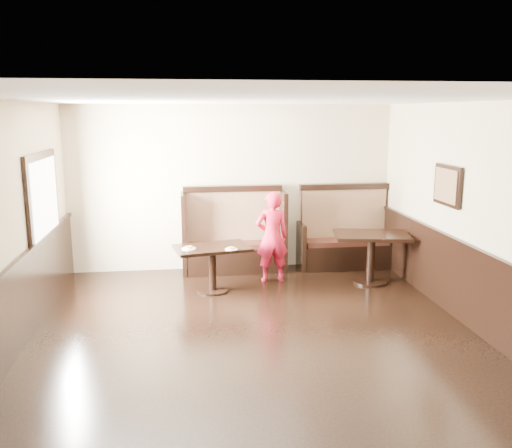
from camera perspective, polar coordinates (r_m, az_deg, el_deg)
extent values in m
plane|color=black|center=(6.30, 0.56, -13.41)|extent=(7.00, 7.00, 0.00)
plane|color=#C1AB8C|center=(9.27, -2.52, 3.82)|extent=(5.50, 0.00, 5.50)
plane|color=#C1AB8C|center=(2.63, 12.16, -17.70)|extent=(5.50, 0.00, 5.50)
plane|color=#C1AB8C|center=(6.80, 24.19, -0.13)|extent=(0.00, 7.00, 7.00)
plane|color=white|center=(5.70, 0.62, 12.97)|extent=(7.00, 7.00, 0.00)
cube|color=black|center=(6.34, -24.92, -9.49)|extent=(0.05, 6.90, 1.00)
cube|color=black|center=(7.01, 23.36, -7.36)|extent=(0.05, 6.90, 1.00)
cube|color=black|center=(7.86, -21.55, 2.67)|extent=(0.05, 1.50, 1.20)
cube|color=white|center=(7.85, -21.34, 2.68)|extent=(0.01, 1.30, 1.00)
cube|color=black|center=(7.76, 19.51, 3.84)|extent=(0.04, 0.70, 0.55)
cube|color=olive|center=(7.75, 19.35, 3.84)|extent=(0.01, 0.60, 0.45)
cube|color=black|center=(9.24, -2.29, -3.75)|extent=(1.60, 0.50, 0.42)
cube|color=#3A1A12|center=(9.17, -2.31, -2.25)|extent=(1.54, 0.46, 0.09)
cube|color=#430D14|center=(9.28, -2.45, 0.70)|extent=(1.60, 0.12, 0.92)
cube|color=black|center=(9.20, -2.48, 3.76)|extent=(1.68, 0.16, 0.10)
cube|color=black|center=(9.18, -7.60, -0.92)|extent=(0.07, 0.72, 1.36)
cube|color=black|center=(9.33, 2.77, -0.62)|extent=(0.07, 0.72, 1.36)
cube|color=black|center=(9.61, 9.38, -3.29)|extent=(1.50, 0.50, 0.42)
cube|color=#3A1A12|center=(9.55, 9.43, -1.84)|extent=(1.44, 0.46, 0.09)
cube|color=#430D14|center=(9.65, 9.16, 0.99)|extent=(1.50, 0.12, 0.92)
cube|color=black|center=(9.57, 9.25, 3.93)|extent=(1.58, 0.16, 0.10)
cube|color=black|center=(9.46, 4.66, -2.22)|extent=(0.07, 0.72, 0.80)
cube|color=black|center=(9.91, 13.63, -1.87)|extent=(0.07, 0.72, 0.80)
cube|color=black|center=(8.13, -4.63, -2.53)|extent=(1.21, 0.89, 0.05)
cylinder|color=black|center=(8.22, -4.59, -4.88)|extent=(0.11, 0.11, 0.64)
cylinder|color=black|center=(8.32, -4.56, -6.96)|extent=(0.48, 0.48, 0.03)
cube|color=black|center=(8.70, 12.09, -1.17)|extent=(1.26, 0.94, 0.05)
cylinder|color=black|center=(8.79, 11.98, -3.69)|extent=(0.13, 0.13, 0.73)
cylinder|color=black|center=(8.89, 11.88, -5.93)|extent=(0.54, 0.54, 0.03)
imported|color=red|center=(8.62, 1.69, -1.35)|extent=(0.56, 0.39, 1.45)
cylinder|color=white|center=(8.01, -7.08, -2.58)|extent=(0.21, 0.21, 0.01)
cylinder|color=tan|center=(8.01, -7.08, -2.48)|extent=(0.13, 0.13, 0.02)
cylinder|color=#EABA54|center=(8.01, -7.09, -2.39)|extent=(0.11, 0.11, 0.01)
cylinder|color=white|center=(7.93, -2.62, -2.65)|extent=(0.19, 0.19, 0.01)
cylinder|color=tan|center=(7.93, -2.62, -2.56)|extent=(0.11, 0.11, 0.02)
cylinder|color=#EABA54|center=(7.93, -2.62, -2.48)|extent=(0.10, 0.10, 0.01)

